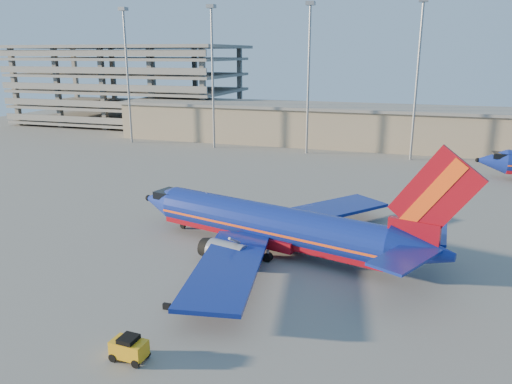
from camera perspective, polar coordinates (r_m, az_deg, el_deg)
ground at (r=56.67m, az=0.64°, el=-4.41°), size 220.00×220.00×0.00m
terminal_building at (r=110.02m, az=14.93°, el=7.21°), size 122.00×16.00×8.50m
parking_garage at (r=147.37m, az=-14.21°, el=12.16°), size 62.00×32.00×21.40m
light_mast_row at (r=97.45m, az=12.00°, el=14.20°), size 101.60×1.60×28.65m
aircraft_main at (r=50.11m, az=2.32°, el=-3.92°), size 35.97×34.15×12.42m
baggage_tug at (r=35.01m, az=-14.31°, el=-16.87°), size 2.42×1.56×1.68m
luggage_pile at (r=40.75m, az=-8.37°, el=-12.65°), size 2.23×1.80×0.48m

